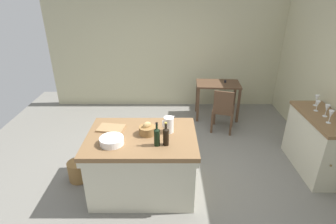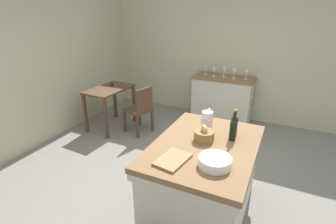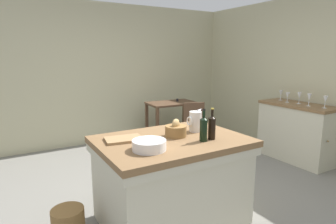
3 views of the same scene
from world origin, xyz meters
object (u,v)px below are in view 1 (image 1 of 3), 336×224
(writing_desk, at_px, (219,89))
(island_table, at_px, (144,161))
(bread_basket, at_px, (148,130))
(cutting_board, at_px, (112,128))
(wine_bottle_amber, at_px, (158,136))
(wine_bottle_dark, at_px, (167,136))
(wine_glass_right, at_px, (319,104))
(wicker_hamper, at_px, (79,170))
(wine_glass_left, at_px, (332,115))
(wash_bowl, at_px, (113,141))
(side_cabinet, at_px, (318,143))
(wine_glass_far_right, at_px, (318,99))
(wine_glass_middle, at_px, (328,109))
(pitcher, at_px, (169,124))
(wooden_chair, at_px, (224,109))

(writing_desk, bearing_deg, island_table, -121.22)
(bread_basket, bearing_deg, cutting_board, 164.77)
(island_table, distance_m, wine_bottle_amber, 0.61)
(bread_basket, xyz_separation_m, cutting_board, (-0.50, 0.14, -0.05))
(wine_bottle_dark, xyz_separation_m, wine_glass_right, (2.25, 0.87, 0.03))
(writing_desk, xyz_separation_m, wine_bottle_amber, (-1.18, -2.53, 0.34))
(writing_desk, height_order, bread_basket, bread_basket)
(wine_bottle_amber, distance_m, wine_glass_right, 2.52)
(wicker_hamper, bearing_deg, wine_glass_left, 1.15)
(island_table, relative_size, wicker_hamper, 4.73)
(wash_bowl, xyz_separation_m, wine_bottle_dark, (0.66, -0.02, 0.08))
(island_table, xyz_separation_m, side_cabinet, (2.60, 0.47, -0.01))
(side_cabinet, bearing_deg, wine_glass_far_right, 81.53)
(wine_glass_middle, bearing_deg, wine_bottle_dark, -163.31)
(wine_glass_right, xyz_separation_m, wine_glass_far_right, (0.09, 0.20, 0.01))
(cutting_board, distance_m, wine_glass_far_right, 3.16)
(cutting_board, relative_size, wine_bottle_dark, 1.13)
(island_table, relative_size, side_cabinet, 1.21)
(cutting_board, bearing_deg, pitcher, -5.75)
(wooden_chair, bearing_deg, pitcher, -124.15)
(bread_basket, bearing_deg, wine_bottle_dark, -46.34)
(wicker_hamper, bearing_deg, wine_glass_right, 7.37)
(writing_desk, relative_size, wash_bowl, 3.18)
(wine_glass_left, height_order, wine_glass_middle, wine_glass_left)
(side_cabinet, relative_size, pitcher, 4.60)
(wooden_chair, distance_m, wine_glass_left, 1.88)
(wine_glass_middle, distance_m, wine_glass_right, 0.19)
(writing_desk, relative_size, bread_basket, 4.40)
(wine_glass_middle, bearing_deg, wine_glass_far_right, 81.98)
(side_cabinet, bearing_deg, cutting_board, -174.51)
(island_table, distance_m, wine_bottle_dark, 0.65)
(wash_bowl, relative_size, cutting_board, 0.85)
(wine_glass_right, bearing_deg, wine_bottle_dark, -158.85)
(writing_desk, relative_size, wine_glass_left, 4.99)
(wine_bottle_amber, xyz_separation_m, wine_glass_far_right, (2.45, 1.08, 0.04))
(wine_bottle_dark, height_order, wine_bottle_amber, wine_bottle_amber)
(wine_glass_middle, xyz_separation_m, wine_glass_right, (-0.03, 0.19, -0.01))
(wine_bottle_dark, bearing_deg, side_cabinet, 16.66)
(island_table, bearing_deg, writing_desk, 58.78)
(wine_glass_middle, bearing_deg, bread_basket, -170.39)
(writing_desk, xyz_separation_m, pitcher, (-1.04, -2.20, 0.33))
(wine_glass_right, bearing_deg, wine_bottle_amber, -159.50)
(wooden_chair, height_order, wicker_hamper, wooden_chair)
(wine_glass_right, bearing_deg, wicker_hamper, -172.63)
(pitcher, height_order, wine_bottle_amber, wine_bottle_amber)
(side_cabinet, bearing_deg, wine_bottle_dark, -163.34)
(island_table, height_order, wine_bottle_amber, wine_bottle_amber)
(island_table, xyz_separation_m, wine_glass_far_right, (2.66, 0.85, 0.56))
(wooden_chair, bearing_deg, bread_basket, -129.58)
(pitcher, distance_m, wine_bottle_dark, 0.32)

